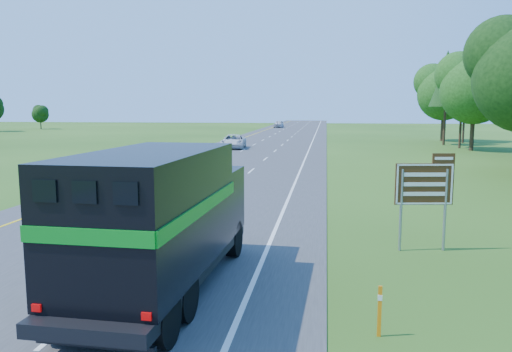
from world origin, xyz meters
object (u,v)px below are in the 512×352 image
object	(u,v)px
exit_sign	(425,188)
white_suv	(233,141)
horse_truck	(162,217)
far_car	(279,124)

from	to	relation	value
exit_sign	white_suv	bearing A→B (deg)	100.55
white_suv	horse_truck	bearing A→B (deg)	-86.62
horse_truck	exit_sign	size ratio (longest dim) A/B	2.58
horse_truck	exit_sign	world-z (taller)	horse_truck
far_car	exit_sign	world-z (taller)	exit_sign
white_suv	far_car	distance (m)	62.66
white_suv	far_car	bearing A→B (deg)	85.60
far_car	horse_truck	bearing A→B (deg)	-82.17
white_suv	exit_sign	bearing A→B (deg)	-75.82
horse_truck	white_suv	size ratio (longest dim) A/B	1.47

